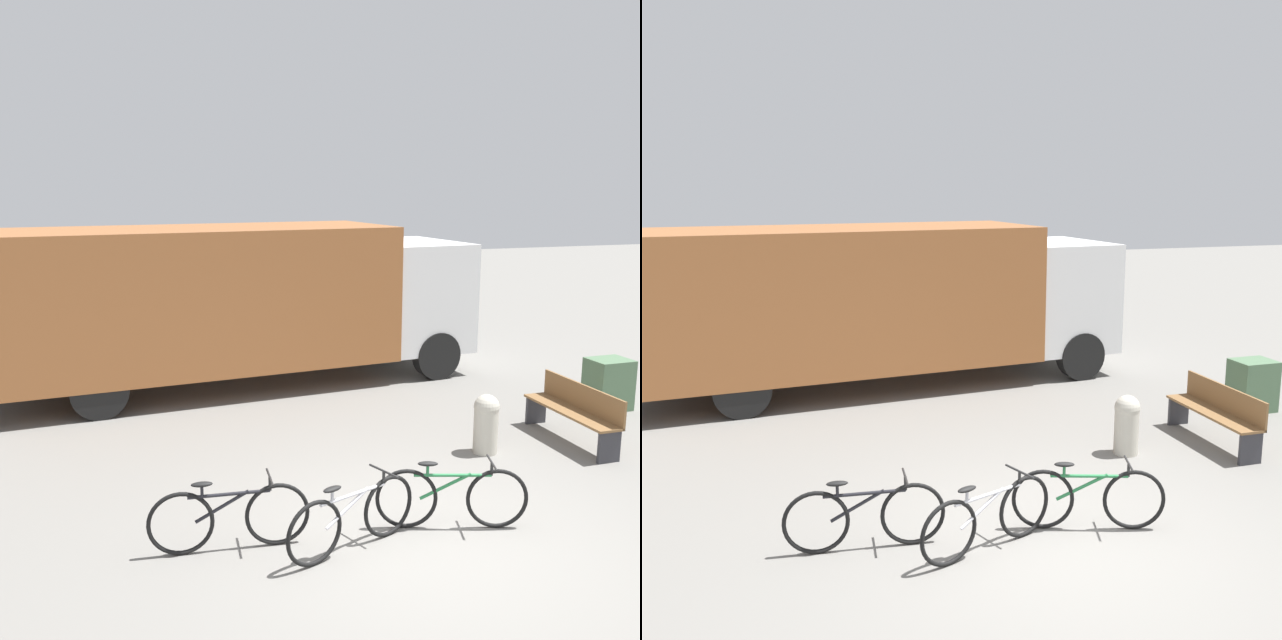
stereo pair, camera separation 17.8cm
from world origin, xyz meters
TOP-DOWN VIEW (x-y plane):
  - ground_plane at (0.00, 0.00)m, footprint 60.00×60.00m
  - delivery_truck at (-0.61, 6.61)m, footprint 8.93×3.13m
  - park_bench at (3.40, 2.07)m, footprint 0.43×1.80m
  - bicycle_near at (-2.00, 0.51)m, footprint 1.66×0.44m
  - bicycle_middle at (-0.80, 0.11)m, footprint 1.59×0.65m
  - bicycle_far at (0.39, 0.23)m, footprint 1.60×0.63m
  - bollard_near_bench at (1.93, 2.07)m, footprint 0.35×0.35m
  - utility_box at (4.93, 3.19)m, footprint 0.67×0.54m

SIDE VIEW (x-z plane):
  - ground_plane at x=0.00m, z-range 0.00..0.00m
  - bicycle_near at x=-2.00m, z-range -0.02..0.75m
  - bicycle_middle at x=-0.80m, z-range -0.02..0.75m
  - bicycle_far at x=0.39m, z-range -0.02..0.75m
  - utility_box at x=4.93m, z-range 0.00..0.85m
  - bollard_near_bench at x=1.93m, z-range 0.03..0.88m
  - park_bench at x=3.40m, z-range 0.05..0.90m
  - delivery_truck at x=-0.61m, z-range 0.18..3.12m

